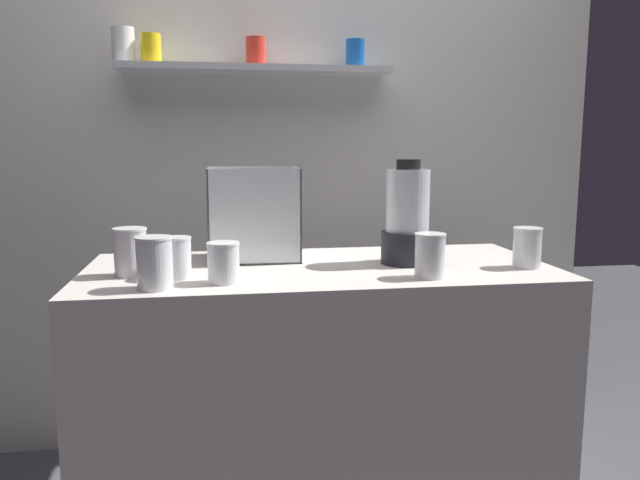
{
  "coord_description": "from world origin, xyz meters",
  "views": [
    {
      "loc": [
        -0.29,
        -1.82,
        1.27
      ],
      "look_at": [
        0.0,
        0.0,
        0.98
      ],
      "focal_mm": 34.65,
      "sensor_mm": 36.0,
      "label": 1
    }
  ],
  "objects": [
    {
      "name": "counter",
      "position": [
        0.0,
        0.0,
        0.45
      ],
      "size": [
        1.4,
        0.64,
        0.9
      ],
      "primitive_type": "cube",
      "color": "beige",
      "rests_on": "ground_plane"
    },
    {
      "name": "back_wall_unit",
      "position": [
        -0.01,
        0.77,
        1.26
      ],
      "size": [
        2.6,
        0.24,
        2.5
      ],
      "color": "silver",
      "rests_on": "ground_plane"
    },
    {
      "name": "carrot_display_bin",
      "position": [
        -0.19,
        0.16,
        0.99
      ],
      "size": [
        0.29,
        0.23,
        0.29
      ],
      "color": "white",
      "rests_on": "counter"
    },
    {
      "name": "blender_pitcher",
      "position": [
        0.27,
        0.0,
        1.04
      ],
      "size": [
        0.16,
        0.16,
        0.32
      ],
      "color": "black",
      "rests_on": "counter"
    },
    {
      "name": "juice_cup_orange_far_left",
      "position": [
        -0.55,
        -0.06,
        0.96
      ],
      "size": [
        0.09,
        0.09,
        0.14
      ],
      "color": "white",
      "rests_on": "counter"
    },
    {
      "name": "juice_cup_pomegranate_left",
      "position": [
        -0.46,
        -0.23,
        0.96
      ],
      "size": [
        0.09,
        0.09,
        0.14
      ],
      "color": "white",
      "rests_on": "counter"
    },
    {
      "name": "juice_cup_pomegranate_middle",
      "position": [
        -0.42,
        -0.11,
        0.95
      ],
      "size": [
        0.08,
        0.08,
        0.12
      ],
      "color": "white",
      "rests_on": "counter"
    },
    {
      "name": "juice_cup_beet_right",
      "position": [
        -0.29,
        -0.19,
        0.95
      ],
      "size": [
        0.09,
        0.09,
        0.11
      ],
      "color": "white",
      "rests_on": "counter"
    },
    {
      "name": "juice_cup_mango_far_right",
      "position": [
        0.27,
        -0.21,
        0.95
      ],
      "size": [
        0.09,
        0.09,
        0.12
      ],
      "color": "white",
      "rests_on": "counter"
    },
    {
      "name": "juice_cup_orange_rightmost",
      "position": [
        0.61,
        -0.12,
        0.96
      ],
      "size": [
        0.09,
        0.09,
        0.12
      ],
      "color": "white",
      "rests_on": "counter"
    }
  ]
}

